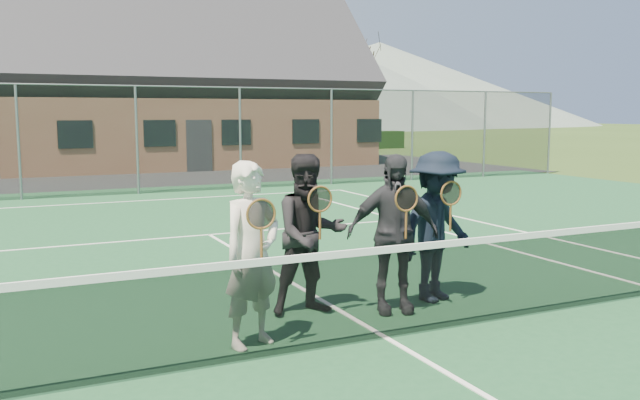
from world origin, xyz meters
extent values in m
plane|color=#2E4719|center=(0.00, 20.00, 0.00)|extent=(220.00, 220.00, 0.00)
cube|color=#1C4C2B|center=(0.00, 0.00, 0.01)|extent=(30.00, 30.00, 0.02)
cube|color=black|center=(0.00, 32.00, 0.55)|extent=(40.00, 1.20, 1.10)
cone|color=slate|center=(20.00, 95.00, 11.00)|extent=(120.00, 120.00, 22.00)
cone|color=slate|center=(55.00, 95.00, 7.00)|extent=(90.00, 90.00, 14.00)
cube|color=white|center=(0.00, 11.88, 0.03)|extent=(10.97, 0.06, 0.01)
cube|color=white|center=(0.00, 6.40, 0.03)|extent=(8.23, 0.06, 0.01)
cube|color=white|center=(0.00, 0.00, 0.03)|extent=(0.06, 12.80, 0.01)
cube|color=black|center=(0.00, 0.00, 0.48)|extent=(11.60, 0.02, 0.88)
cube|color=white|center=(0.00, 0.00, 0.93)|extent=(11.60, 0.03, 0.07)
cylinder|color=slate|center=(-3.00, 13.50, 1.50)|extent=(0.07, 0.07, 3.00)
cylinder|color=slate|center=(0.00, 13.50, 1.50)|extent=(0.07, 0.07, 3.00)
cylinder|color=slate|center=(3.00, 13.50, 1.50)|extent=(0.07, 0.07, 3.00)
cylinder|color=slate|center=(6.00, 13.50, 1.50)|extent=(0.07, 0.07, 3.00)
cylinder|color=slate|center=(9.00, 13.50, 1.50)|extent=(0.07, 0.07, 3.00)
cylinder|color=slate|center=(12.00, 13.50, 1.50)|extent=(0.07, 0.07, 3.00)
cylinder|color=slate|center=(15.00, 13.50, 1.50)|extent=(0.07, 0.07, 3.00)
cube|color=black|center=(0.00, 13.50, 1.50)|extent=(30.00, 0.03, 3.00)
cylinder|color=slate|center=(0.00, 13.50, 3.00)|extent=(30.00, 0.04, 0.04)
cube|color=#9E6B4C|center=(4.00, 24.00, 1.40)|extent=(15.00, 8.00, 2.80)
pyramid|color=#2D2D33|center=(4.00, 24.00, 5.65)|extent=(15.60, 8.20, 4.10)
cube|color=#2D2D33|center=(3.50, 19.98, 1.00)|extent=(1.00, 0.06, 2.00)
cube|color=black|center=(-1.00, 19.98, 1.50)|extent=(1.20, 0.06, 1.00)
cube|color=black|center=(2.00, 19.98, 1.50)|extent=(1.20, 0.06, 1.00)
cube|color=black|center=(5.00, 19.98, 1.50)|extent=(1.20, 0.06, 1.00)
cube|color=black|center=(8.00, 19.98, 1.50)|extent=(1.20, 0.06, 1.00)
cube|color=black|center=(11.00, 19.98, 1.50)|extent=(1.20, 0.06, 1.00)
cylinder|color=#372514|center=(2.00, 33.00, 1.93)|extent=(0.22, 0.22, 3.85)
cylinder|color=#332112|center=(12.00, 33.00, 1.93)|extent=(0.22, 0.22, 3.85)
cylinder|color=#3C2915|center=(18.00, 33.00, 1.93)|extent=(0.22, 0.22, 3.85)
imported|color=silver|center=(-1.28, 0.39, 0.92)|extent=(0.77, 0.64, 1.80)
torus|color=brown|center=(-1.28, 0.12, 1.35)|extent=(0.29, 0.02, 0.29)
cylinder|color=black|center=(-1.28, 0.12, 1.35)|extent=(0.25, 0.00, 0.25)
cylinder|color=brown|center=(-1.28, 0.12, 1.07)|extent=(0.03, 0.03, 0.32)
imported|color=black|center=(-0.33, 1.14, 0.92)|extent=(0.91, 0.73, 1.80)
torus|color=brown|center=(-0.33, 0.87, 1.35)|extent=(0.29, 0.02, 0.29)
cylinder|color=black|center=(-0.33, 0.87, 1.35)|extent=(0.25, 0.00, 0.25)
cylinder|color=brown|center=(-0.33, 0.87, 1.07)|extent=(0.03, 0.03, 0.32)
imported|color=#27282D|center=(0.54, 0.79, 0.92)|extent=(1.13, 0.71, 1.80)
torus|color=brown|center=(0.54, 0.52, 1.35)|extent=(0.29, 0.02, 0.29)
cylinder|color=black|center=(0.54, 0.52, 1.35)|extent=(0.25, 0.00, 0.25)
cylinder|color=brown|center=(0.54, 0.52, 1.07)|extent=(0.03, 0.03, 0.32)
imported|color=black|center=(1.26, 0.97, 0.92)|extent=(1.31, 0.99, 1.80)
torus|color=brown|center=(1.26, 0.70, 1.35)|extent=(0.29, 0.02, 0.29)
cylinder|color=black|center=(1.26, 0.70, 1.35)|extent=(0.25, 0.00, 0.25)
cylinder|color=brown|center=(1.26, 0.70, 1.07)|extent=(0.03, 0.03, 0.32)
camera|label=1|loc=(-3.39, -5.64, 2.27)|focal=38.00mm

